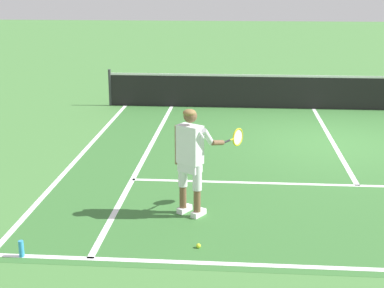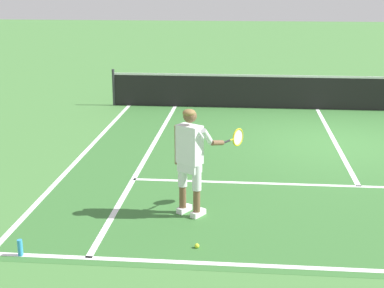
{
  "view_description": "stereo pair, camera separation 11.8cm",
  "coord_description": "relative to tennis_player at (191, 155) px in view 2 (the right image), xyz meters",
  "views": [
    {
      "loc": [
        -2.21,
        -12.67,
        3.58
      ],
      "look_at": [
        -2.91,
        -3.96,
        1.05
      ],
      "focal_mm": 53.22,
      "sensor_mm": 36.0,
      "label": 1
    },
    {
      "loc": [
        -2.09,
        -12.66,
        3.58
      ],
      "look_at": [
        -2.91,
        -3.96,
        1.05
      ],
      "focal_mm": 53.22,
      "sensor_mm": 36.0,
      "label": 2
    }
  ],
  "objects": [
    {
      "name": "tennis_net",
      "position": [
        2.89,
        7.93,
        -0.49
      ],
      "size": [
        11.96,
        0.08,
        1.07
      ],
      "color": "#333338",
      "rests_on": "ground"
    },
    {
      "name": "line_singles_left",
      "position": [
        -1.23,
        3.16,
        -0.99
      ],
      "size": [
        0.1,
        9.54,
        0.01
      ],
      "primitive_type": "cube",
      "color": "white",
      "rests_on": "ground"
    },
    {
      "name": "court_inner_surface",
      "position": [
        2.89,
        3.16,
        -0.99
      ],
      "size": [
        10.98,
        9.94,
        0.0
      ],
      "primitive_type": "cube",
      "color": "#387033",
      "rests_on": "ground"
    },
    {
      "name": "tennis_ball_near_feet",
      "position": [
        0.19,
        -1.17,
        -0.96
      ],
      "size": [
        0.07,
        0.07,
        0.07
      ],
      "primitive_type": "sphere",
      "color": "#CCE02D",
      "rests_on": "ground"
    },
    {
      "name": "tennis_player",
      "position": [
        0.0,
        0.0,
        0.0
      ],
      "size": [
        1.07,
        0.88,
        1.71
      ],
      "color": "white",
      "rests_on": "ground"
    },
    {
      "name": "ground_plane",
      "position": [
        2.89,
        4.34,
        -0.99
      ],
      "size": [
        80.0,
        80.0,
        0.0
      ],
      "primitive_type": "plane",
      "color": "#477F3D"
    },
    {
      "name": "line_centre_service",
      "position": [
        2.89,
        4.73,
        -0.99
      ],
      "size": [
        0.1,
        6.4,
        0.01
      ],
      "primitive_type": "cube",
      "color": "white",
      "rests_on": "ground"
    },
    {
      "name": "line_doubles_left",
      "position": [
        -2.6,
        3.16,
        -0.99
      ],
      "size": [
        0.1,
        9.54,
        0.01
      ],
      "primitive_type": "cube",
      "color": "white",
      "rests_on": "ground"
    },
    {
      "name": "water_bottle",
      "position": [
        -2.15,
        -1.62,
        -0.87
      ],
      "size": [
        0.07,
        0.07,
        0.23
      ],
      "primitive_type": "cylinder",
      "color": "#3393D6",
      "rests_on": "ground"
    },
    {
      "name": "line_service",
      "position": [
        2.89,
        1.53,
        -0.99
      ],
      "size": [
        8.23,
        0.1,
        0.01
      ],
      "primitive_type": "cube",
      "color": "white",
      "rests_on": "ground"
    }
  ]
}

